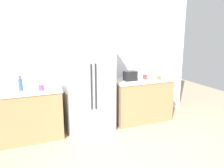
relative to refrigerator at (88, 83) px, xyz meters
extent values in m
plane|color=tan|center=(0.15, -1.36, -0.92)|extent=(9.22, 9.22, 0.00)
cube|color=silver|center=(0.15, 0.38, 0.60)|extent=(4.61, 0.10, 3.03)
cube|color=tan|center=(-1.25, 0.01, -0.49)|extent=(1.39, 0.62, 0.86)
cube|color=silver|center=(-1.25, 0.01, -0.04)|extent=(1.42, 0.65, 0.04)
cube|color=tan|center=(1.16, 0.01, -0.49)|extent=(1.21, 0.62, 0.86)
cube|color=silver|center=(1.16, 0.01, -0.04)|extent=(1.24, 0.65, 0.04)
cube|color=#B2B5BA|center=(0.00, 0.00, 0.00)|extent=(0.89, 0.62, 1.83)
cylinder|color=#262628|center=(-0.04, -0.32, 0.00)|extent=(0.02, 0.02, 0.82)
cylinder|color=#262628|center=(0.04, -0.32, 0.00)|extent=(0.02, 0.02, 0.82)
cube|color=black|center=(0.87, -0.03, 0.08)|extent=(0.25, 0.17, 0.19)
cylinder|color=blue|center=(-1.19, -0.03, 0.08)|extent=(0.07, 0.07, 0.20)
cylinder|color=blue|center=(-1.19, -0.03, 0.20)|extent=(0.03, 0.03, 0.05)
cylinder|color=#333338|center=(-1.19, -0.03, 0.23)|extent=(0.03, 0.03, 0.02)
cylinder|color=brown|center=(1.46, -0.18, 0.02)|extent=(0.08, 0.08, 0.07)
cylinder|color=red|center=(1.24, 0.01, 0.03)|extent=(0.09, 0.09, 0.09)
cylinder|color=purple|center=(-0.87, -0.14, 0.03)|extent=(0.09, 0.09, 0.09)
camera|label=1|loc=(-1.23, -4.11, 0.99)|focal=37.11mm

